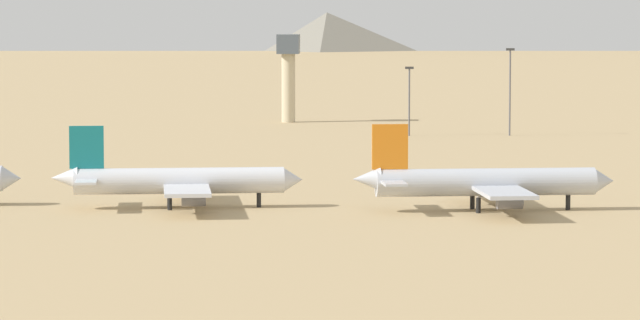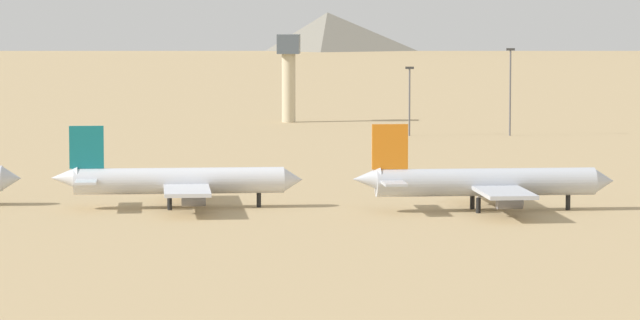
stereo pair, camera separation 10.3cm
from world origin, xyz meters
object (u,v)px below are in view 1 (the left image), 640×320
at_px(light_pole_west, 510,86).
at_px(light_pole_mid, 409,96).
at_px(parked_jet_teal_2, 177,181).
at_px(control_tower, 288,69).
at_px(parked_jet_orange_3, 483,182).

xyz_separation_m(light_pole_west, light_pole_mid, (-21.22, -1.64, -1.99)).
distance_m(parked_jet_teal_2, control_tower, 174.89).
bearing_deg(parked_jet_teal_2, light_pole_mid, 68.37).
relative_size(parked_jet_teal_2, light_pole_west, 1.88).
bearing_deg(light_pole_mid, control_tower, 125.00).
relative_size(control_tower, light_pole_west, 1.11).
bearing_deg(parked_jet_orange_3, light_pole_west, 77.01).
height_order(control_tower, light_pole_west, control_tower).
xyz_separation_m(parked_jet_teal_2, control_tower, (3.12, 174.65, 8.65)).
height_order(light_pole_west, light_pole_mid, light_pole_west).
distance_m(parked_jet_orange_3, light_pole_west, 137.32).
bearing_deg(light_pole_west, parked_jet_teal_2, -111.26).
relative_size(light_pole_west, light_pole_mid, 1.26).
bearing_deg(parked_jet_teal_2, light_pole_west, 60.36).
bearing_deg(parked_jet_orange_3, light_pole_mid, 85.94).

